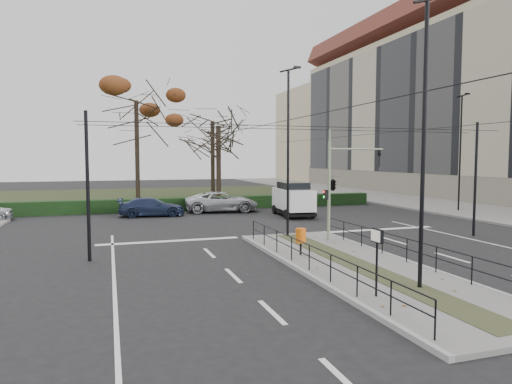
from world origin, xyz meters
TOP-DOWN VIEW (x-y plane):
  - ground at (0.00, 0.00)m, footprint 140.00×140.00m
  - median_island at (0.00, -2.50)m, footprint 4.40×15.00m
  - sidewalk_east at (18.00, 22.00)m, footprint 8.00×90.00m
  - park at (-6.00, 32.00)m, footprint 38.00×26.00m
  - hedge at (-6.00, 18.60)m, footprint 38.00×1.00m
  - apartment_block at (27.97, 23.97)m, footprint 13.09×52.10m
  - median_railing at (0.00, -2.60)m, footprint 4.14×13.24m
  - catenary at (0.00, 1.62)m, footprint 20.00×34.00m
  - traffic_light at (1.66, 2.64)m, footprint 3.26×1.86m
  - litter_bin at (-1.30, -0.11)m, footprint 0.43×0.43m
  - info_panel at (-1.51, -6.03)m, footprint 0.11×0.51m
  - streetlamp_median_near at (0.29, -5.68)m, footprint 0.74×0.15m
  - streetlamp_median_far at (-0.09, 4.30)m, footprint 0.72×0.15m
  - streetlamp_sidewalk at (16.61, 10.93)m, footprint 0.74×0.15m
  - parked_car_third at (-5.96, 15.62)m, footprint 4.73×2.24m
  - parked_car_fourth at (-0.57, 16.65)m, footprint 5.84×3.20m
  - white_van at (3.65, 12.64)m, footprint 2.35×4.66m
  - rust_tree at (-6.03, 30.16)m, footprint 8.53×8.53m
  - bare_tree_center at (2.03, 31.52)m, footprint 7.90×7.90m
  - bare_tree_near at (0.69, 23.06)m, footprint 4.87×4.87m

SIDE VIEW (x-z plane):
  - ground at x=0.00m, z-range 0.00..0.00m
  - park at x=-6.00m, z-range 0.00..0.10m
  - median_island at x=0.00m, z-range 0.00..0.14m
  - sidewalk_east at x=18.00m, z-range 0.00..0.14m
  - hedge at x=-6.00m, z-range 0.00..1.00m
  - parked_car_third at x=-5.96m, z-range 0.00..1.33m
  - parked_car_fourth at x=-0.57m, z-range 0.00..1.55m
  - litter_bin at x=-1.30m, z-range 0.37..1.47m
  - median_railing at x=0.00m, z-range 0.52..1.44m
  - white_van at x=3.65m, z-range 0.05..2.47m
  - info_panel at x=-1.51m, z-range 0.70..2.67m
  - traffic_light at x=1.66m, z-range 0.53..5.34m
  - catenary at x=0.00m, z-range 0.42..6.42m
  - streetlamp_median_far at x=-0.09m, z-range 0.21..8.81m
  - streetlamp_median_near at x=0.29m, z-range 0.21..9.08m
  - streetlamp_sidewalk at x=16.61m, z-range 0.21..9.08m
  - bare_tree_near at x=0.69m, z-range 1.90..11.10m
  - bare_tree_center at x=2.03m, z-range 2.20..12.82m
  - rust_tree at x=-6.03m, z-range 3.42..16.24m
  - apartment_block at x=27.97m, z-range -0.43..21.22m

